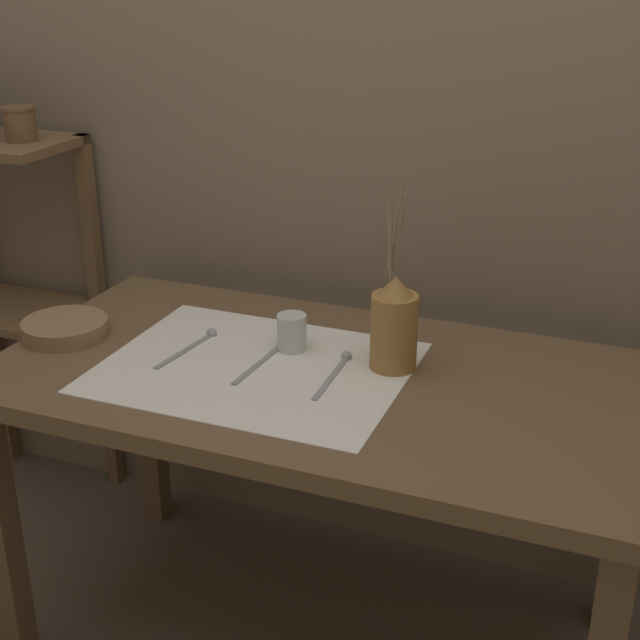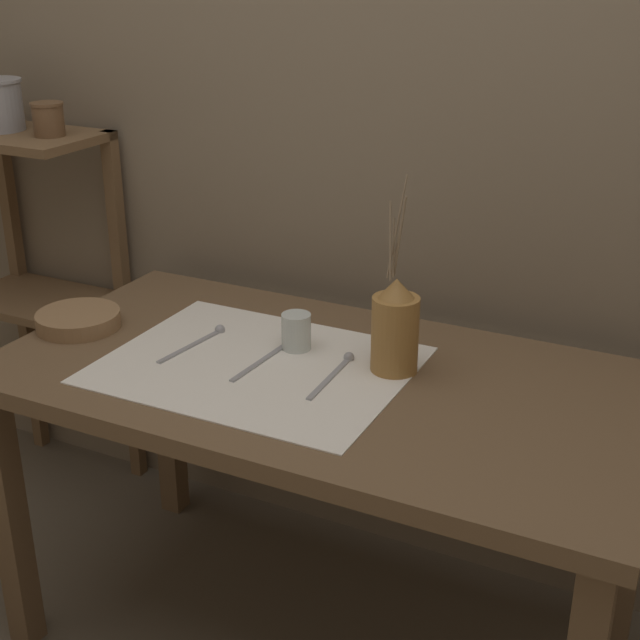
{
  "view_description": "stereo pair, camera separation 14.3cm",
  "coord_description": "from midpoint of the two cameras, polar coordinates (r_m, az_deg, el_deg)",
  "views": [
    {
      "loc": [
        0.62,
        -1.57,
        1.55
      ],
      "look_at": [
        -0.0,
        0.0,
        0.84
      ],
      "focal_mm": 50.0,
      "sensor_mm": 36.0,
      "label": 1
    },
    {
      "loc": [
        0.75,
        -1.51,
        1.55
      ],
      "look_at": [
        -0.0,
        0.0,
        0.84
      ],
      "focal_mm": 50.0,
      "sensor_mm": 36.0,
      "label": 2
    }
  ],
  "objects": [
    {
      "name": "ground_plane",
      "position": [
        2.29,
        -1.87,
        -19.84
      ],
      "size": [
        12.0,
        12.0,
        0.0
      ],
      "primitive_type": "plane",
      "color": "brown"
    },
    {
      "name": "stone_wall_back",
      "position": [
        2.16,
        2.87,
        13.41
      ],
      "size": [
        7.0,
        0.06,
        2.4
      ],
      "color": "#7A6B56",
      "rests_on": "ground_plane"
    },
    {
      "name": "wooden_table",
      "position": [
        1.92,
        -2.11,
        -5.82
      ],
      "size": [
        1.4,
        0.74,
        0.72
      ],
      "color": "brown",
      "rests_on": "ground_plane"
    },
    {
      "name": "wooden_shelf_unit",
      "position": [
        2.67,
        -20.4,
        3.76
      ],
      "size": [
        0.44,
        0.29,
        1.09
      ],
      "color": "brown",
      "rests_on": "ground_plane"
    },
    {
      "name": "linen_cloth",
      "position": [
        1.91,
        -6.31,
        -3.06
      ],
      "size": [
        0.64,
        0.51,
        0.0
      ],
      "color": "white",
      "rests_on": "wooden_table"
    },
    {
      "name": "pitcher_with_flowers",
      "position": [
        1.86,
        2.57,
        -0.43
      ],
      "size": [
        0.1,
        0.1,
        0.42
      ],
      "color": "olive",
      "rests_on": "wooden_table"
    },
    {
      "name": "wooden_bowl",
      "position": [
        2.15,
        -17.86,
        -0.53
      ],
      "size": [
        0.2,
        0.2,
        0.04
      ],
      "color": "#8E6B47",
      "rests_on": "wooden_table"
    },
    {
      "name": "glass_tumbler_near",
      "position": [
        1.96,
        -3.9,
        -0.83
      ],
      "size": [
        0.07,
        0.07,
        0.08
      ],
      "color": "silver",
      "rests_on": "wooden_table"
    },
    {
      "name": "spoon_outer",
      "position": [
        2.04,
        -9.65,
        -1.33
      ],
      "size": [
        0.04,
        0.22,
        0.02
      ],
      "color": "#939399",
      "rests_on": "wooden_table"
    },
    {
      "name": "fork_outer",
      "position": [
        1.91,
        -6.15,
        -2.9
      ],
      "size": [
        0.02,
        0.21,
        0.0
      ],
      "color": "#939399",
      "rests_on": "wooden_table"
    },
    {
      "name": "spoon_inner",
      "position": [
        1.89,
        -0.86,
        -2.94
      ],
      "size": [
        0.03,
        0.22,
        0.02
      ],
      "color": "#939399",
      "rests_on": "wooden_table"
    },
    {
      "name": "metal_pot_small",
      "position": [
        2.48,
        -20.28,
        11.77
      ],
      "size": [
        0.09,
        0.09,
        0.09
      ],
      "color": "brown",
      "rests_on": "wooden_shelf_unit"
    }
  ]
}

